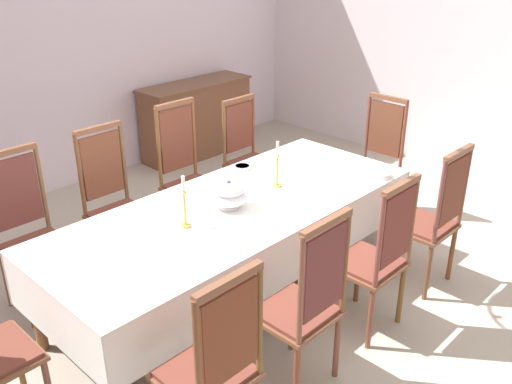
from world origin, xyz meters
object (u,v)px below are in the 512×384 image
object	(u,v)px
chair_north_c	(187,172)
chair_south_d	(433,217)
spoon_primary	(384,171)
sideboard	(197,119)
chair_south_b	(305,303)
chair_north_b	(114,200)
dining_table	(235,214)
chair_north_d	(248,154)
bowl_near_right	(242,167)
soup_tureen	(229,194)
chair_north_a	(30,231)
chair_south_c	(377,255)
candlestick_east	(277,169)
chair_head_east	(376,158)
bowl_near_left	(380,174)
chair_south_a	(214,365)
spoon_secondary	(249,164)
candlestick_west	(185,206)

from	to	relation	value
chair_north_c	chair_south_d	xyz separation A→B (m)	(0.76, -1.94, -0.03)
spoon_primary	sideboard	bearing A→B (deg)	63.77
chair_south_b	chair_north_b	size ratio (longest dim) A/B	0.99
dining_table	sideboard	distance (m)	3.07
chair_south_d	chair_north_d	world-z (taller)	chair_south_d
chair_north_d	bowl_near_right	size ratio (longest dim) A/B	7.83
chair_north_d	soup_tureen	distance (m)	1.54
bowl_near_right	sideboard	xyz separation A→B (m)	(1.24, 2.05, -0.31)
chair_north_a	chair_south_c	world-z (taller)	chair_north_a
chair_north_b	bowl_near_right	bearing A→B (deg)	149.78
soup_tureen	candlestick_east	world-z (taller)	candlestick_east
chair_north_a	chair_north_c	bearing A→B (deg)	-179.90
chair_south_d	chair_north_d	xyz separation A→B (m)	(0.00, 1.94, -0.01)
chair_north_a	chair_head_east	size ratio (longest dim) A/B	1.01
bowl_near_left	chair_south_b	bearing A→B (deg)	-161.75
chair_south_b	sideboard	xyz separation A→B (m)	(2.15, 3.47, -0.14)
chair_south_a	spoon_secondary	bearing A→B (deg)	40.21
chair_south_b	sideboard	world-z (taller)	chair_south_b
bowl_near_right	chair_south_b	bearing A→B (deg)	-122.55
chair_south_c	sideboard	xyz separation A→B (m)	(1.41, 3.47, -0.13)
soup_tureen	spoon_secondary	world-z (taller)	soup_tureen
dining_table	candlestick_west	distance (m)	0.50
chair_north_d	candlestick_west	bearing A→B (deg)	31.73
chair_north_a	spoon_secondary	xyz separation A→B (m)	(1.70, -0.50, 0.16)
chair_north_a	chair_south_d	bearing A→B (deg)	138.56
dining_table	candlestick_west	size ratio (longest dim) A/B	7.91
candlestick_east	sideboard	world-z (taller)	candlestick_east
chair_south_b	chair_head_east	bearing A→B (deg)	23.53
spoon_secondary	bowl_near_left	bearing A→B (deg)	-54.39
candlestick_east	spoon_primary	size ratio (longest dim) A/B	2.11
candlestick_west	sideboard	distance (m)	3.37
chair_north_b	spoon_primary	bearing A→B (deg)	139.71
chair_south_b	spoon_secondary	distance (m)	1.77
chair_south_b	chair_north_c	world-z (taller)	chair_north_c
chair_north_d	sideboard	xyz separation A→B (m)	(0.65, 1.53, -0.12)
chair_north_a	bowl_near_right	world-z (taller)	chair_north_a
chair_south_a	soup_tureen	distance (m)	1.44
candlestick_east	bowl_near_left	xyz separation A→B (m)	(0.71, -0.46, -0.13)
bowl_near_left	bowl_near_right	world-z (taller)	bowl_near_left
soup_tureen	chair_south_b	bearing A→B (deg)	-108.92
chair_north_c	chair_north_d	distance (m)	0.76
candlestick_west	sideboard	size ratio (longest dim) A/B	0.25
chair_south_b	chair_north_d	world-z (taller)	chair_south_b
dining_table	bowl_near_right	bearing A→B (deg)	40.73
chair_north_a	sideboard	distance (m)	3.23
chair_head_east	spoon_secondary	size ratio (longest dim) A/B	6.55
chair_south_a	chair_north_b	distance (m)	2.06
chair_south_a	chair_north_a	size ratio (longest dim) A/B	0.98
chair_south_a	chair_north_a	bearing A→B (deg)	90.00
chair_north_b	chair_north_d	distance (m)	1.50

